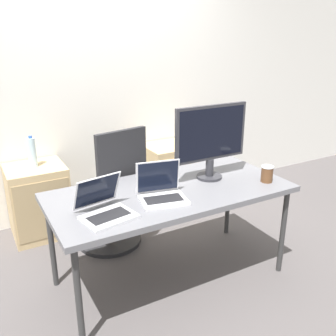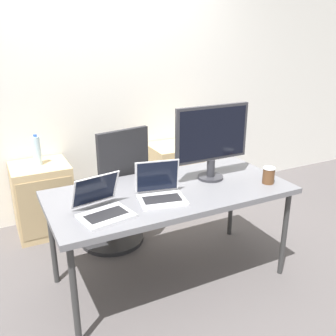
{
  "view_description": "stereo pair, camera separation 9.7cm",
  "coord_description": "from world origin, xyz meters",
  "px_view_note": "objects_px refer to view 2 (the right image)",
  "views": [
    {
      "loc": [
        -1.19,
        -2.11,
        1.78
      ],
      "look_at": [
        0.0,
        0.04,
        0.88
      ],
      "focal_mm": 40.0,
      "sensor_mm": 36.0,
      "label": 1
    },
    {
      "loc": [
        -1.11,
        -2.16,
        1.78
      ],
      "look_at": [
        0.0,
        0.04,
        0.88
      ],
      "focal_mm": 40.0,
      "sensor_mm": 36.0,
      "label": 2
    }
  ],
  "objects_px": {
    "cabinet_left": "(43,199)",
    "coffee_cup_brown": "(269,175)",
    "water_bottle": "(37,151)",
    "laptop_right": "(160,192)",
    "monitor": "(212,139)",
    "coffee_cup_white": "(163,177)",
    "laptop_left": "(102,207)",
    "office_chair": "(114,202)",
    "cabinet_right": "(174,175)"
  },
  "relations": [
    {
      "from": "cabinet_right",
      "to": "laptop_right",
      "type": "bearing_deg",
      "value": -121.06
    },
    {
      "from": "cabinet_right",
      "to": "coffee_cup_white",
      "type": "distance_m",
      "value": 1.29
    },
    {
      "from": "cabinet_left",
      "to": "laptop_right",
      "type": "xyz_separation_m",
      "value": [
        0.59,
        -1.28,
        0.45
      ]
    },
    {
      "from": "monitor",
      "to": "coffee_cup_brown",
      "type": "distance_m",
      "value": 0.49
    },
    {
      "from": "office_chair",
      "to": "cabinet_left",
      "type": "height_order",
      "value": "office_chair"
    },
    {
      "from": "cabinet_right",
      "to": "coffee_cup_brown",
      "type": "height_order",
      "value": "coffee_cup_brown"
    },
    {
      "from": "cabinet_right",
      "to": "water_bottle",
      "type": "xyz_separation_m",
      "value": [
        -1.36,
        0.0,
        0.46
      ]
    },
    {
      "from": "coffee_cup_white",
      "to": "coffee_cup_brown",
      "type": "distance_m",
      "value": 0.77
    },
    {
      "from": "coffee_cup_brown",
      "to": "coffee_cup_white",
      "type": "bearing_deg",
      "value": 153.09
    },
    {
      "from": "coffee_cup_brown",
      "to": "office_chair",
      "type": "bearing_deg",
      "value": 136.33
    },
    {
      "from": "coffee_cup_white",
      "to": "cabinet_left",
      "type": "bearing_deg",
      "value": 125.26
    },
    {
      "from": "laptop_right",
      "to": "laptop_left",
      "type": "bearing_deg",
      "value": -174.46
    },
    {
      "from": "cabinet_right",
      "to": "laptop_left",
      "type": "xyz_separation_m",
      "value": [
        -1.18,
        -1.32,
        0.45
      ]
    },
    {
      "from": "cabinet_right",
      "to": "coffee_cup_white",
      "type": "relative_size",
      "value": 7.27
    },
    {
      "from": "cabinet_left",
      "to": "monitor",
      "type": "xyz_separation_m",
      "value": [
        1.09,
        -1.11,
        0.71
      ]
    },
    {
      "from": "laptop_right",
      "to": "cabinet_right",
      "type": "bearing_deg",
      "value": 58.94
    },
    {
      "from": "cabinet_right",
      "to": "monitor",
      "type": "distance_m",
      "value": 1.35
    },
    {
      "from": "cabinet_left",
      "to": "coffee_cup_white",
      "type": "height_order",
      "value": "coffee_cup_white"
    },
    {
      "from": "office_chair",
      "to": "coffee_cup_white",
      "type": "distance_m",
      "value": 0.67
    },
    {
      "from": "office_chair",
      "to": "coffee_cup_brown",
      "type": "relative_size",
      "value": 8.92
    },
    {
      "from": "office_chair",
      "to": "laptop_right",
      "type": "xyz_separation_m",
      "value": [
        0.08,
        -0.76,
        0.38
      ]
    },
    {
      "from": "monitor",
      "to": "coffee_cup_white",
      "type": "height_order",
      "value": "monitor"
    },
    {
      "from": "office_chair",
      "to": "coffee_cup_white",
      "type": "height_order",
      "value": "office_chair"
    },
    {
      "from": "laptop_left",
      "to": "cabinet_right",
      "type": "bearing_deg",
      "value": 48.15
    },
    {
      "from": "cabinet_right",
      "to": "laptop_left",
      "type": "relative_size",
      "value": 1.8
    },
    {
      "from": "coffee_cup_white",
      "to": "office_chair",
      "type": "bearing_deg",
      "value": 112.79
    },
    {
      "from": "cabinet_left",
      "to": "coffee_cup_brown",
      "type": "height_order",
      "value": "coffee_cup_brown"
    },
    {
      "from": "laptop_right",
      "to": "monitor",
      "type": "distance_m",
      "value": 0.58
    },
    {
      "from": "office_chair",
      "to": "coffee_cup_brown",
      "type": "distance_m",
      "value": 1.31
    },
    {
      "from": "laptop_right",
      "to": "coffee_cup_white",
      "type": "distance_m",
      "value": 0.28
    },
    {
      "from": "monitor",
      "to": "cabinet_left",
      "type": "bearing_deg",
      "value": 134.41
    },
    {
      "from": "office_chair",
      "to": "laptop_left",
      "type": "distance_m",
      "value": 0.94
    },
    {
      "from": "office_chair",
      "to": "cabinet_right",
      "type": "height_order",
      "value": "office_chair"
    },
    {
      "from": "laptop_left",
      "to": "coffee_cup_white",
      "type": "relative_size",
      "value": 4.04
    },
    {
      "from": "laptop_left",
      "to": "monitor",
      "type": "relative_size",
      "value": 0.62
    },
    {
      "from": "office_chair",
      "to": "cabinet_left",
      "type": "relative_size",
      "value": 1.63
    },
    {
      "from": "monitor",
      "to": "coffee_cup_white",
      "type": "xyz_separation_m",
      "value": [
        -0.36,
        0.08,
        -0.27
      ]
    },
    {
      "from": "office_chair",
      "to": "coffee_cup_brown",
      "type": "bearing_deg",
      "value": -43.67
    },
    {
      "from": "cabinet_left",
      "to": "water_bottle",
      "type": "height_order",
      "value": "water_bottle"
    },
    {
      "from": "water_bottle",
      "to": "laptop_left",
      "type": "relative_size",
      "value": 0.75
    },
    {
      "from": "laptop_right",
      "to": "coffee_cup_brown",
      "type": "height_order",
      "value": "laptop_right"
    },
    {
      "from": "office_chair",
      "to": "water_bottle",
      "type": "distance_m",
      "value": 0.83
    },
    {
      "from": "water_bottle",
      "to": "laptop_right",
      "type": "relative_size",
      "value": 0.81
    },
    {
      "from": "water_bottle",
      "to": "laptop_right",
      "type": "height_order",
      "value": "laptop_right"
    },
    {
      "from": "laptop_left",
      "to": "monitor",
      "type": "bearing_deg",
      "value": 12.48
    },
    {
      "from": "water_bottle",
      "to": "laptop_left",
      "type": "height_order",
      "value": "laptop_left"
    },
    {
      "from": "cabinet_right",
      "to": "monitor",
      "type": "relative_size",
      "value": 1.11
    },
    {
      "from": "cabinet_left",
      "to": "laptop_right",
      "type": "height_order",
      "value": "laptop_right"
    },
    {
      "from": "coffee_cup_brown",
      "to": "cabinet_right",
      "type": "bearing_deg",
      "value": 92.37
    },
    {
      "from": "office_chair",
      "to": "cabinet_left",
      "type": "distance_m",
      "value": 0.73
    }
  ]
}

